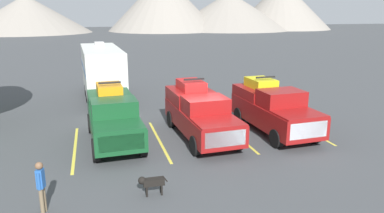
{
  "coord_description": "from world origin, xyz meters",
  "views": [
    {
      "loc": [
        -4.46,
        -14.78,
        5.72
      ],
      "look_at": [
        0.0,
        1.61,
        1.2
      ],
      "focal_mm": 33.98,
      "sensor_mm": 36.0,
      "label": 1
    }
  ],
  "objects": [
    {
      "name": "dog",
      "position": [
        -2.97,
        -4.33,
        0.45
      ],
      "size": [
        0.95,
        0.26,
        0.67
      ],
      "color": "black",
      "rests_on": "ground"
    },
    {
      "name": "pickup_truck_c",
      "position": [
        3.73,
        0.5,
        1.17
      ],
      "size": [
        2.39,
        5.56,
        2.55
      ],
      "color": "maroon",
      "rests_on": "ground"
    },
    {
      "name": "ground_plane",
      "position": [
        0.0,
        0.0,
        0.0
      ],
      "size": [
        240.0,
        240.0,
        0.0
      ],
      "primitive_type": "plane",
      "color": "#3F4244"
    },
    {
      "name": "pickup_truck_a",
      "position": [
        -3.79,
        0.99,
        1.19
      ],
      "size": [
        2.32,
        5.42,
        2.58
      ],
      "color": "#144723",
      "rests_on": "ground"
    },
    {
      "name": "person_a",
      "position": [
        -6.15,
        -4.53,
        0.91
      ],
      "size": [
        0.24,
        0.34,
        1.58
      ],
      "color": "#726047",
      "rests_on": "ground"
    },
    {
      "name": "lot_stripe_b",
      "position": [
        -1.83,
        0.61,
        0.0
      ],
      "size": [
        0.12,
        5.5,
        0.01
      ],
      "primitive_type": "cube",
      "color": "gold",
      "rests_on": "ground"
    },
    {
      "name": "lot_stripe_c",
      "position": [
        1.83,
        0.61,
        0.0
      ],
      "size": [
        0.12,
        5.5,
        0.01
      ],
      "primitive_type": "cube",
      "color": "gold",
      "rests_on": "ground"
    },
    {
      "name": "mountain_ridge",
      "position": [
        -0.74,
        89.36,
        7.01
      ],
      "size": [
        140.14,
        37.9,
        16.8
      ],
      "color": "gray",
      "rests_on": "ground"
    },
    {
      "name": "pickup_truck_b",
      "position": [
        0.11,
        0.72,
        1.16
      ],
      "size": [
        2.33,
        5.79,
        2.59
      ],
      "color": "maroon",
      "rests_on": "ground"
    },
    {
      "name": "lot_stripe_a",
      "position": [
        -5.48,
        0.61,
        0.0
      ],
      "size": [
        0.12,
        5.5,
        0.01
      ],
      "primitive_type": "cube",
      "color": "gold",
      "rests_on": "ground"
    },
    {
      "name": "lot_stripe_d",
      "position": [
        5.48,
        0.61,
        0.0
      ],
      "size": [
        0.12,
        5.5,
        0.01
      ],
      "primitive_type": "cube",
      "color": "gold",
      "rests_on": "ground"
    },
    {
      "name": "camper_trailer_a",
      "position": [
        -3.95,
        9.76,
        1.92
      ],
      "size": [
        2.72,
        8.79,
        3.64
      ],
      "color": "silver",
      "rests_on": "ground"
    }
  ]
}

